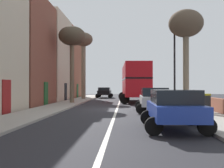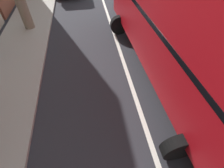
{
  "view_description": "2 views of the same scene",
  "coord_description": "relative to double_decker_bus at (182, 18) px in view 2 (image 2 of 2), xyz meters",
  "views": [
    {
      "loc": [
        0.6,
        -19.7,
        1.69
      ],
      "look_at": [
        -0.64,
        5.92,
        1.94
      ],
      "focal_mm": 43.06,
      "sensor_mm": 36.0,
      "label": 1
    },
    {
      "loc": [
        -1.51,
        5.0,
        4.9
      ],
      "look_at": [
        -1.04,
        7.85,
        1.81
      ],
      "focal_mm": 26.53,
      "sensor_mm": 36.0,
      "label": 2
    }
  ],
  "objects": [
    {
      "name": "double_decker_bus",
      "position": [
        0.0,
        0.0,
        0.0
      ],
      "size": [
        3.83,
        10.26,
        4.06
      ],
      "color": "#B50F18",
      "rests_on": "ground"
    }
  ]
}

